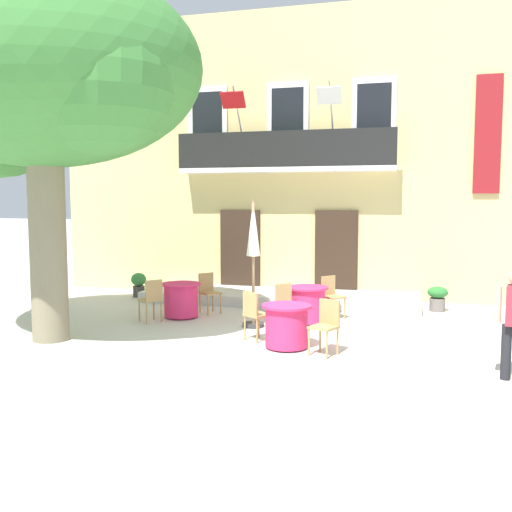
{
  "coord_description": "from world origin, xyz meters",
  "views": [
    {
      "loc": [
        2.29,
        -9.91,
        2.56
      ],
      "look_at": [
        -1.11,
        2.63,
        1.3
      ],
      "focal_mm": 40.39,
      "sensor_mm": 36.0,
      "label": 1
    }
  ],
  "objects_px": {
    "cafe_chair_middle_0": "(209,290)",
    "ground_planter_right": "(437,297)",
    "cafe_chair_near_tree_1": "(326,323)",
    "plane_tree": "(40,78)",
    "cafe_table_middle": "(181,300)",
    "cafe_chair_near_tree_0": "(255,312)",
    "cafe_table_front": "(307,304)",
    "cafe_table_near_tree": "(287,326)",
    "cafe_chair_front_1": "(280,302)",
    "cafe_umbrella": "(253,245)",
    "cafe_chair_middle_1": "(152,298)",
    "ground_planter_left": "(139,283)",
    "cafe_chair_front_0": "(331,294)"
  },
  "relations": [
    {
      "from": "cafe_chair_front_1",
      "to": "cafe_table_front",
      "type": "bearing_deg",
      "value": 53.78
    },
    {
      "from": "cafe_chair_near_tree_0",
      "to": "cafe_chair_front_0",
      "type": "height_order",
      "value": "same"
    },
    {
      "from": "cafe_chair_front_0",
      "to": "ground_planter_left",
      "type": "xyz_separation_m",
      "value": [
        -5.32,
        1.41,
        -0.17
      ]
    },
    {
      "from": "plane_tree",
      "to": "cafe_chair_front_0",
      "type": "bearing_deg",
      "value": 34.6
    },
    {
      "from": "plane_tree",
      "to": "cafe_chair_middle_1",
      "type": "height_order",
      "value": "plane_tree"
    },
    {
      "from": "cafe_chair_near_tree_0",
      "to": "plane_tree",
      "type": "bearing_deg",
      "value": -166.98
    },
    {
      "from": "cafe_table_near_tree",
      "to": "cafe_chair_front_1",
      "type": "bearing_deg",
      "value": 106.64
    },
    {
      "from": "cafe_table_front",
      "to": "cafe_umbrella",
      "type": "relative_size",
      "value": 0.34
    },
    {
      "from": "cafe_chair_middle_0",
      "to": "cafe_table_near_tree",
      "type": "bearing_deg",
      "value": -47.56
    },
    {
      "from": "cafe_chair_front_1",
      "to": "ground_planter_left",
      "type": "xyz_separation_m",
      "value": [
        -4.46,
        2.64,
        -0.17
      ]
    },
    {
      "from": "cafe_umbrella",
      "to": "cafe_chair_near_tree_0",
      "type": "bearing_deg",
      "value": -73.22
    },
    {
      "from": "cafe_chair_middle_0",
      "to": "cafe_umbrella",
      "type": "distance_m",
      "value": 2.1
    },
    {
      "from": "cafe_table_middle",
      "to": "cafe_chair_front_1",
      "type": "height_order",
      "value": "cafe_chair_front_1"
    },
    {
      "from": "cafe_chair_near_tree_1",
      "to": "cafe_umbrella",
      "type": "xyz_separation_m",
      "value": [
        -1.73,
        1.71,
        1.14
      ]
    },
    {
      "from": "cafe_chair_middle_0",
      "to": "ground_planter_left",
      "type": "distance_m",
      "value": 3.02
    },
    {
      "from": "cafe_chair_near_tree_1",
      "to": "ground_planter_left",
      "type": "xyz_separation_m",
      "value": [
        -5.65,
        4.43,
        -0.17
      ]
    },
    {
      "from": "cafe_table_near_tree",
      "to": "ground_planter_left",
      "type": "distance_m",
      "value": 6.48
    },
    {
      "from": "cafe_table_front",
      "to": "cafe_table_near_tree",
      "type": "bearing_deg",
      "value": -89.46
    },
    {
      "from": "cafe_chair_middle_1",
      "to": "ground_planter_left",
      "type": "distance_m",
      "value": 3.38
    },
    {
      "from": "cafe_chair_front_0",
      "to": "cafe_chair_front_1",
      "type": "distance_m",
      "value": 1.51
    },
    {
      "from": "cafe_chair_front_0",
      "to": "cafe_table_middle",
      "type": "bearing_deg",
      "value": -165.35
    },
    {
      "from": "cafe_chair_near_tree_0",
      "to": "cafe_table_middle",
      "type": "bearing_deg",
      "value": 142.67
    },
    {
      "from": "cafe_chair_near_tree_0",
      "to": "ground_planter_left",
      "type": "xyz_separation_m",
      "value": [
        -4.26,
        3.85,
        -0.17
      ]
    },
    {
      "from": "cafe_chair_near_tree_0",
      "to": "cafe_chair_near_tree_1",
      "type": "height_order",
      "value": "same"
    },
    {
      "from": "ground_planter_left",
      "to": "ground_planter_right",
      "type": "xyz_separation_m",
      "value": [
        7.6,
        -0.01,
        -0.03
      ]
    },
    {
      "from": "cafe_chair_near_tree_0",
      "to": "cafe_chair_near_tree_1",
      "type": "distance_m",
      "value": 1.5
    },
    {
      "from": "plane_tree",
      "to": "cafe_chair_middle_1",
      "type": "xyz_separation_m",
      "value": [
        1.22,
        1.83,
        -4.19
      ]
    },
    {
      "from": "plane_tree",
      "to": "cafe_chair_near_tree_0",
      "type": "distance_m",
      "value": 5.68
    },
    {
      "from": "cafe_table_front",
      "to": "cafe_chair_front_1",
      "type": "height_order",
      "value": "cafe_chair_front_1"
    },
    {
      "from": "cafe_chair_front_0",
      "to": "cafe_umbrella",
      "type": "bearing_deg",
      "value": -136.92
    },
    {
      "from": "cafe_chair_near_tree_0",
      "to": "cafe_table_front",
      "type": "xyz_separation_m",
      "value": [
        0.65,
        1.82,
        -0.14
      ]
    },
    {
      "from": "cafe_chair_front_0",
      "to": "cafe_table_near_tree",
      "type": "bearing_deg",
      "value": -98.09
    },
    {
      "from": "cafe_table_near_tree",
      "to": "cafe_chair_front_0",
      "type": "distance_m",
      "value": 2.83
    },
    {
      "from": "plane_tree",
      "to": "cafe_chair_near_tree_1",
      "type": "xyz_separation_m",
      "value": [
        5.11,
        0.28,
        -4.19
      ]
    },
    {
      "from": "cafe_table_middle",
      "to": "cafe_chair_middle_1",
      "type": "distance_m",
      "value": 0.77
    },
    {
      "from": "cafe_table_front",
      "to": "cafe_chair_front_0",
      "type": "distance_m",
      "value": 0.77
    },
    {
      "from": "cafe_table_front",
      "to": "cafe_chair_front_1",
      "type": "xyz_separation_m",
      "value": [
        -0.45,
        -0.61,
        0.14
      ]
    },
    {
      "from": "cafe_chair_middle_1",
      "to": "ground_planter_left",
      "type": "xyz_separation_m",
      "value": [
        -1.75,
        2.88,
        -0.17
      ]
    },
    {
      "from": "cafe_table_middle",
      "to": "cafe_chair_middle_0",
      "type": "bearing_deg",
      "value": 57.32
    },
    {
      "from": "cafe_table_front",
      "to": "ground_planter_left",
      "type": "height_order",
      "value": "cafe_table_front"
    },
    {
      "from": "cafe_chair_middle_1",
      "to": "ground_planter_right",
      "type": "relative_size",
      "value": 1.58
    },
    {
      "from": "cafe_table_near_tree",
      "to": "cafe_chair_front_1",
      "type": "relative_size",
      "value": 0.95
    },
    {
      "from": "cafe_chair_front_1",
      "to": "ground_planter_right",
      "type": "xyz_separation_m",
      "value": [
        3.13,
        2.63,
        -0.2
      ]
    },
    {
      "from": "cafe_table_middle",
      "to": "cafe_chair_near_tree_0",
      "type": "bearing_deg",
      "value": -37.33
    },
    {
      "from": "cafe_table_middle",
      "to": "ground_planter_left",
      "type": "relative_size",
      "value": 1.35
    },
    {
      "from": "cafe_chair_middle_0",
      "to": "ground_planter_right",
      "type": "relative_size",
      "value": 1.58
    },
    {
      "from": "cafe_chair_near_tree_1",
      "to": "cafe_chair_front_1",
      "type": "height_order",
      "value": "same"
    },
    {
      "from": "plane_tree",
      "to": "ground_planter_right",
      "type": "bearing_deg",
      "value": 33.64
    },
    {
      "from": "cafe_chair_near_tree_1",
      "to": "plane_tree",
      "type": "bearing_deg",
      "value": -176.82
    },
    {
      "from": "cafe_chair_near_tree_1",
      "to": "cafe_umbrella",
      "type": "height_order",
      "value": "cafe_umbrella"
    }
  ]
}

